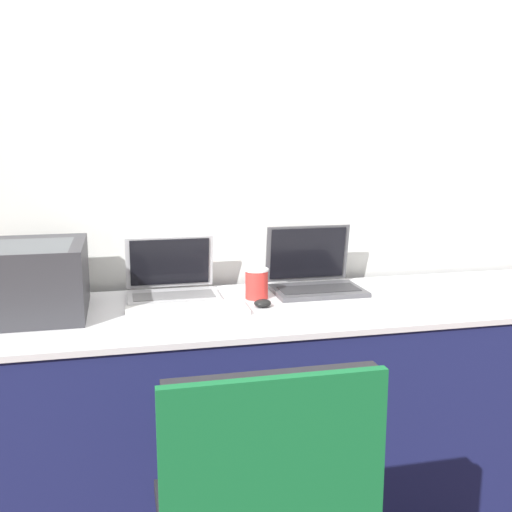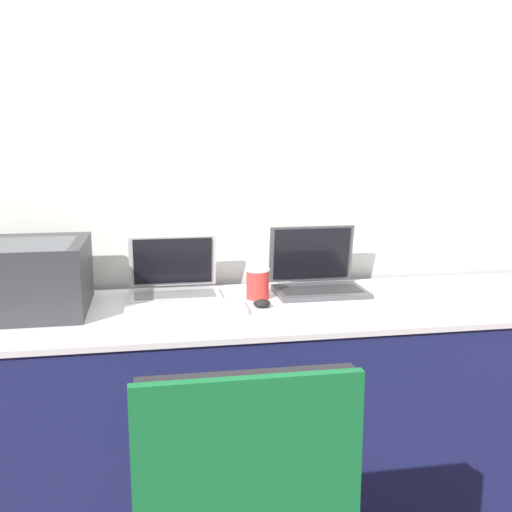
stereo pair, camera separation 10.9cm
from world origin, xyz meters
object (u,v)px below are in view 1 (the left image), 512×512
(laptop_right, at_px, (314,276))
(chair, at_px, (262,509))
(external_keyboard, at_px, (187,310))
(printer, at_px, (24,277))
(laptop_left, at_px, (172,284))
(mouse, at_px, (263,303))
(coffee_cup, at_px, (257,283))

(laptop_right, relative_size, chair, 0.38)
(external_keyboard, bearing_deg, printer, 168.49)
(laptop_left, xyz_separation_m, mouse, (0.30, -0.22, -0.04))
(printer, height_order, laptop_right, laptop_right)
(printer, bearing_deg, chair, -56.84)
(laptop_left, relative_size, chair, 0.37)
(external_keyboard, relative_size, mouse, 6.69)
(printer, bearing_deg, mouse, -6.53)
(mouse, bearing_deg, coffee_cup, 86.66)
(printer, height_order, coffee_cup, printer)
(coffee_cup, distance_m, mouse, 0.13)
(printer, xyz_separation_m, external_keyboard, (0.54, -0.11, -0.12))
(laptop_left, height_order, coffee_cup, laptop_left)
(coffee_cup, height_order, mouse, coffee_cup)
(laptop_left, relative_size, mouse, 5.45)
(printer, height_order, chair, printer)
(external_keyboard, bearing_deg, chair, -85.14)
(laptop_right, relative_size, mouse, 5.59)
(coffee_cup, relative_size, mouse, 1.84)
(mouse, bearing_deg, printer, 173.47)
(laptop_right, bearing_deg, chair, -114.02)
(laptop_left, bearing_deg, external_keyboard, -83.27)
(printer, xyz_separation_m, coffee_cup, (0.83, 0.03, -0.08))
(laptop_right, relative_size, coffee_cup, 3.04)
(printer, xyz_separation_m, chair, (0.62, -0.94, -0.36))
(printer, relative_size, external_keyboard, 0.99)
(coffee_cup, bearing_deg, external_keyboard, -153.33)
(chair, bearing_deg, printer, 123.16)
(external_keyboard, xyz_separation_m, mouse, (0.28, 0.02, 0.00))
(printer, relative_size, coffee_cup, 3.60)
(printer, height_order, external_keyboard, printer)
(coffee_cup, height_order, chair, chair)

